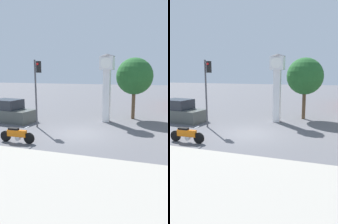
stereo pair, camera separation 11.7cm
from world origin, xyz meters
The scene contains 7 objects.
ground_plane centered at (0.00, 0.00, 0.00)m, with size 120.00×120.00×0.00m, color #56565B.
sidewalk_strip centered at (0.00, -6.89, 0.05)m, with size 36.00×6.00×0.10m.
motorcycle centered at (-2.88, -2.89, 0.46)m, with size 2.17×0.47×0.96m.
clock_tower centered at (0.86, 4.06, 3.56)m, with size 1.24×1.24×5.42m.
traffic_light centered at (-3.48, 0.67, 3.31)m, with size 0.50×0.35×4.86m.
street_tree centered at (2.85, 5.85, 3.65)m, with size 3.09×3.09×5.21m.
parked_car centered at (-6.82, 1.80, 0.75)m, with size 4.39×2.32×1.80m.
Camera 1 is at (4.44, -13.22, 3.98)m, focal length 35.00 mm.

